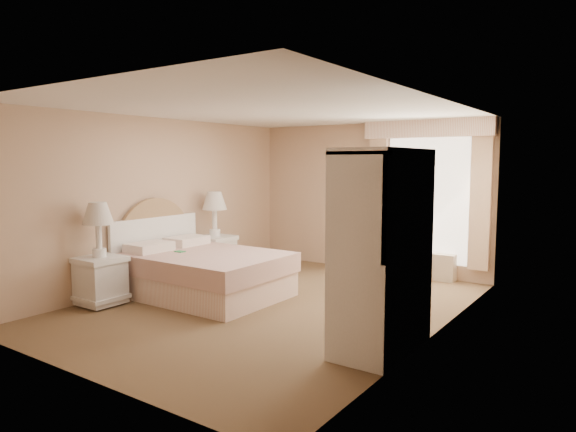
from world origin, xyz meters
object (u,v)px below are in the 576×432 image
Objects in this scene: nightstand_near at (100,267)px; bed at (201,271)px; armoire at (383,268)px; round_table at (398,251)px; cafe_chair at (366,254)px; nightstand_far at (215,244)px.

bed is at bearing 57.09° from nightstand_near.
armoire reaches higher than bed.
nightstand_near is 3.72m from armoire.
nightstand_near reaches higher than round_table.
cafe_chair is (-0.24, -0.65, 0.02)m from round_table.
cafe_chair is (2.38, 0.70, -0.02)m from nightstand_far.
cafe_chair is at bearing 119.51° from armoire.
bed is 3.07m from round_table.
bed is at bearing -128.23° from round_table.
bed is at bearing 170.40° from armoire.
cafe_chair is at bearing 16.46° from nightstand_far.
round_table is (1.90, 2.41, 0.12)m from bed.
nightstand_far is at bearing -152.70° from round_table.
round_table is at bearing 109.72° from armoire.
armoire is (1.04, -2.90, 0.35)m from round_table.
nightstand_far is at bearing 156.96° from armoire.
nightstand_near is at bearing -126.63° from round_table.
bed is 1.29m from nightstand_far.
armoire is (3.65, -1.55, 0.31)m from nightstand_far.
round_table is 3.10m from armoire.
bed reaches higher than round_table.
cafe_chair is (2.38, 2.87, -0.01)m from nightstand_near.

